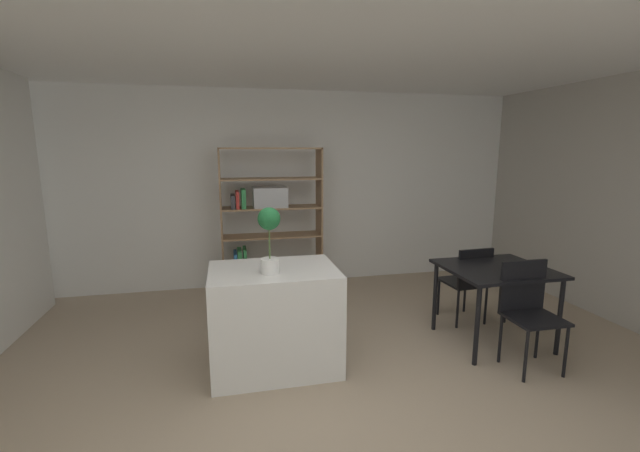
% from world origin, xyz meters
% --- Properties ---
extents(ground_plane, '(9.78, 9.78, 0.00)m').
position_xyz_m(ground_plane, '(0.00, 0.00, 0.00)').
color(ground_plane, tan).
extents(ceiling_slab, '(7.11, 6.14, 0.06)m').
position_xyz_m(ceiling_slab, '(0.00, 0.00, 2.75)').
color(ceiling_slab, white).
rests_on(ceiling_slab, ground_plane).
extents(back_partition, '(7.11, 0.06, 2.72)m').
position_xyz_m(back_partition, '(0.00, 3.04, 1.36)').
color(back_partition, white).
rests_on(back_partition, ground_plane).
extents(kitchen_island, '(1.10, 0.79, 0.90)m').
position_xyz_m(kitchen_island, '(-0.33, 0.66, 0.45)').
color(kitchen_island, white).
rests_on(kitchen_island, ground_plane).
extents(potted_plant_on_island, '(0.19, 0.19, 0.55)m').
position_xyz_m(potted_plant_on_island, '(-0.37, 0.54, 1.24)').
color(potted_plant_on_island, white).
rests_on(potted_plant_on_island, kitchen_island).
extents(open_bookshelf, '(1.32, 0.37, 1.94)m').
position_xyz_m(open_bookshelf, '(-0.19, 2.63, 1.00)').
color(open_bookshelf, '#997551').
rests_on(open_bookshelf, ground_plane).
extents(dining_table, '(0.99, 0.89, 0.78)m').
position_xyz_m(dining_table, '(1.87, 0.65, 0.69)').
color(dining_table, black).
rests_on(dining_table, ground_plane).
extents(dining_chair_near, '(0.45, 0.41, 0.95)m').
position_xyz_m(dining_chair_near, '(1.87, 0.18, 0.57)').
color(dining_chair_near, black).
rests_on(dining_chair_near, ground_plane).
extents(dining_chair_far, '(0.44, 0.46, 0.87)m').
position_xyz_m(dining_chair_far, '(1.87, 1.12, 0.52)').
color(dining_chair_far, black).
rests_on(dining_chair_far, ground_plane).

